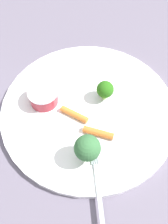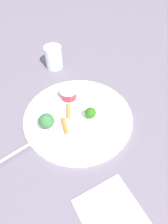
{
  "view_description": "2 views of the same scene",
  "coord_description": "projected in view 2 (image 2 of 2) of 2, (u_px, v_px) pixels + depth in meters",
  "views": [
    {
      "loc": [
        -0.25,
        0.08,
        0.4
      ],
      "look_at": [
        -0.01,
        0.01,
        0.03
      ],
      "focal_mm": 41.35,
      "sensor_mm": 36.0,
      "label": 1
    },
    {
      "loc": [
        -0.27,
        -0.25,
        0.45
      ],
      "look_at": [
        0.01,
        -0.01,
        0.03
      ],
      "focal_mm": 31.08,
      "sensor_mm": 36.0,
      "label": 2
    }
  ],
  "objects": [
    {
      "name": "broccoli_floret_1",
      "position": [
        91.0,
        113.0,
        0.54
      ],
      "size": [
        0.03,
        0.03,
        0.04
      ],
      "color": "#91C25F",
      "rests_on": "plate"
    },
    {
      "name": "napkin",
      "position": [
        111.0,
        214.0,
        0.41
      ],
      "size": [
        0.16,
        0.17,
        0.0
      ],
      "primitive_type": "cube",
      "rotation": [
        0.0,
        0.0,
        -0.37
      ],
      "color": "white",
      "rests_on": "ground_plane"
    },
    {
      "name": "drinking_glass",
      "position": [
        54.0,
        57.0,
        0.72
      ],
      "size": [
        0.06,
        0.06,
        0.08
      ],
      "primitive_type": "cylinder",
      "color": "silver",
      "rests_on": "ground_plane"
    },
    {
      "name": "sauce_cup",
      "position": [
        69.0,
        94.0,
        0.61
      ],
      "size": [
        0.05,
        0.05,
        0.03
      ],
      "color": "#A02834",
      "rests_on": "plate"
    },
    {
      "name": "plate",
      "position": [
        78.0,
        117.0,
        0.58
      ],
      "size": [
        0.32,
        0.32,
        0.01
      ],
      "primitive_type": "cylinder",
      "color": "white",
      "rests_on": "ground_plane"
    },
    {
      "name": "broccoli_floret_0",
      "position": [
        46.0,
        121.0,
        0.51
      ],
      "size": [
        0.04,
        0.04,
        0.06
      ],
      "color": "#95AA5A",
      "rests_on": "plate"
    },
    {
      "name": "carrot_stick_0",
      "position": [
        64.0,
        125.0,
        0.54
      ],
      "size": [
        0.04,
        0.05,
        0.01
      ],
      "primitive_type": "cylinder",
      "rotation": [
        1.57,
        0.0,
        5.69
      ],
      "color": "orange",
      "rests_on": "plate"
    },
    {
      "name": "carrot_stick_1",
      "position": [
        69.0,
        111.0,
        0.57
      ],
      "size": [
        0.05,
        0.04,
        0.01
      ],
      "primitive_type": "cylinder",
      "rotation": [
        1.57,
        0.0,
        2.33
      ],
      "color": "orange",
      "rests_on": "plate"
    },
    {
      "name": "fork",
      "position": [
        28.0,
        145.0,
        0.5
      ],
      "size": [
        0.17,
        0.04,
        0.0
      ],
      "color": "#B2C1C6",
      "rests_on": "plate"
    },
    {
      "name": "ground_plane",
      "position": [
        78.0,
        118.0,
        0.58
      ],
      "size": [
        2.4,
        2.4,
        0.0
      ],
      "primitive_type": "plane",
      "color": "slate"
    }
  ]
}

